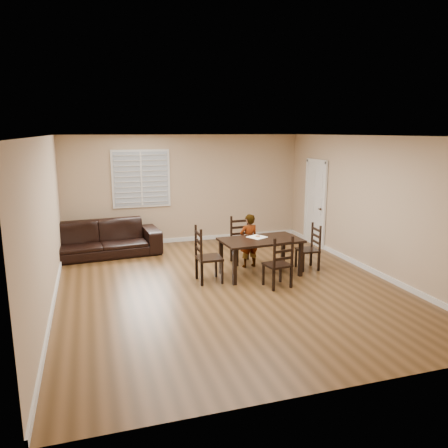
{
  "coord_description": "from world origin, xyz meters",
  "views": [
    {
      "loc": [
        -2.31,
        -7.24,
        2.78
      ],
      "look_at": [
        0.16,
        0.73,
        1.0
      ],
      "focal_mm": 35.0,
      "sensor_mm": 36.0,
      "label": 1
    }
  ],
  "objects_px": {
    "dining_table": "(261,244)",
    "chair_left": "(202,257)",
    "child": "(249,241)",
    "chair_far": "(281,265)",
    "chair_near": "(241,241)",
    "sofa": "(100,239)",
    "chair_right": "(313,249)",
    "donut": "(258,236)"
  },
  "relations": [
    {
      "from": "dining_table",
      "to": "chair_left",
      "type": "xyz_separation_m",
      "value": [
        -1.19,
        -0.07,
        -0.15
      ]
    },
    {
      "from": "child",
      "to": "chair_far",
      "type": "bearing_deg",
      "value": 87.74
    },
    {
      "from": "chair_left",
      "to": "chair_near",
      "type": "bearing_deg",
      "value": -46.67
    },
    {
      "from": "child",
      "to": "sofa",
      "type": "distance_m",
      "value": 3.43
    },
    {
      "from": "chair_right",
      "to": "donut",
      "type": "bearing_deg",
      "value": -92.44
    },
    {
      "from": "dining_table",
      "to": "sofa",
      "type": "relative_size",
      "value": 0.6
    },
    {
      "from": "chair_near",
      "to": "chair_far",
      "type": "bearing_deg",
      "value": -88.4
    },
    {
      "from": "chair_far",
      "to": "donut",
      "type": "xyz_separation_m",
      "value": [
        -0.06,
        0.99,
        0.31
      ]
    },
    {
      "from": "chair_far",
      "to": "child",
      "type": "height_order",
      "value": "child"
    },
    {
      "from": "chair_left",
      "to": "child",
      "type": "distance_m",
      "value": 1.32
    },
    {
      "from": "sofa",
      "to": "donut",
      "type": "bearing_deg",
      "value": -40.63
    },
    {
      "from": "chair_right",
      "to": "donut",
      "type": "distance_m",
      "value": 1.22
    },
    {
      "from": "chair_near",
      "to": "sofa",
      "type": "height_order",
      "value": "chair_near"
    },
    {
      "from": "sofa",
      "to": "dining_table",
      "type": "bearing_deg",
      "value": -42.85
    },
    {
      "from": "chair_right",
      "to": "dining_table",
      "type": "bearing_deg",
      "value": -83.89
    },
    {
      "from": "chair_near",
      "to": "donut",
      "type": "relative_size",
      "value": 10.73
    },
    {
      "from": "chair_left",
      "to": "sofa",
      "type": "relative_size",
      "value": 0.4
    },
    {
      "from": "chair_far",
      "to": "donut",
      "type": "distance_m",
      "value": 1.04
    },
    {
      "from": "chair_near",
      "to": "chair_left",
      "type": "relative_size",
      "value": 0.94
    },
    {
      "from": "chair_far",
      "to": "chair_left",
      "type": "bearing_deg",
      "value": -39.91
    },
    {
      "from": "dining_table",
      "to": "chair_right",
      "type": "height_order",
      "value": "chair_right"
    },
    {
      "from": "donut",
      "to": "chair_left",
      "type": "bearing_deg",
      "value": -168.51
    },
    {
      "from": "chair_right",
      "to": "sofa",
      "type": "relative_size",
      "value": 0.35
    },
    {
      "from": "chair_left",
      "to": "donut",
      "type": "distance_m",
      "value": 1.25
    },
    {
      "from": "sofa",
      "to": "chair_right",
      "type": "bearing_deg",
      "value": -33.42
    },
    {
      "from": "child",
      "to": "donut",
      "type": "xyz_separation_m",
      "value": [
        0.04,
        -0.38,
        0.19
      ]
    },
    {
      "from": "donut",
      "to": "chair_right",
      "type": "bearing_deg",
      "value": -5.48
    },
    {
      "from": "sofa",
      "to": "chair_far",
      "type": "bearing_deg",
      "value": -50.81
    },
    {
      "from": "chair_far",
      "to": "child",
      "type": "bearing_deg",
      "value": -94.85
    },
    {
      "from": "chair_far",
      "to": "sofa",
      "type": "distance_m",
      "value": 4.38
    },
    {
      "from": "chair_right",
      "to": "child",
      "type": "bearing_deg",
      "value": -109.26
    },
    {
      "from": "chair_near",
      "to": "chair_left",
      "type": "bearing_deg",
      "value": -139.22
    },
    {
      "from": "chair_near",
      "to": "donut",
      "type": "bearing_deg",
      "value": -87.5
    },
    {
      "from": "chair_far",
      "to": "chair_right",
      "type": "xyz_separation_m",
      "value": [
        1.11,
        0.88,
        -0.01
      ]
    },
    {
      "from": "chair_left",
      "to": "chair_far",
      "type": "bearing_deg",
      "value": -120.72
    },
    {
      "from": "chair_near",
      "to": "dining_table",
      "type": "bearing_deg",
      "value": -88.82
    },
    {
      "from": "dining_table",
      "to": "chair_near",
      "type": "relative_size",
      "value": 1.6
    },
    {
      "from": "chair_far",
      "to": "donut",
      "type": "relative_size",
      "value": 10.29
    },
    {
      "from": "chair_near",
      "to": "child",
      "type": "relative_size",
      "value": 0.89
    },
    {
      "from": "chair_left",
      "to": "chair_right",
      "type": "height_order",
      "value": "chair_left"
    },
    {
      "from": "chair_near",
      "to": "sofa",
      "type": "relative_size",
      "value": 0.37
    },
    {
      "from": "dining_table",
      "to": "chair_left",
      "type": "relative_size",
      "value": 1.5
    }
  ]
}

